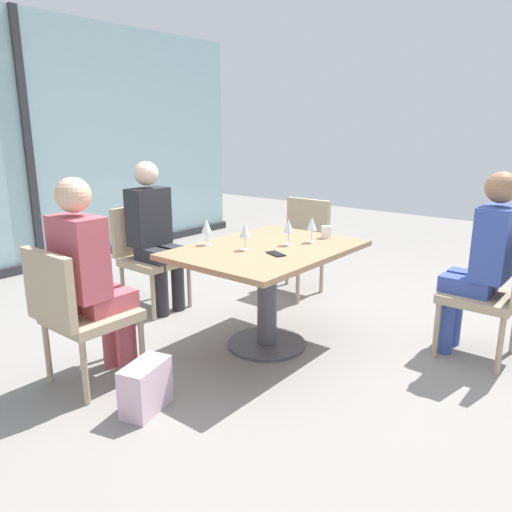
% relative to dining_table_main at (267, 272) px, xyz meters
% --- Properties ---
extents(ground_plane, '(12.00, 12.00, 0.00)m').
position_rel_dining_table_main_xyz_m(ground_plane, '(0.00, 0.00, -0.55)').
color(ground_plane, gray).
extents(window_wall_backdrop, '(5.99, 0.10, 2.70)m').
position_rel_dining_table_main_xyz_m(window_wall_backdrop, '(0.00, 3.20, 0.66)').
color(window_wall_backdrop, '#93B7BC').
rests_on(window_wall_backdrop, ground_plane).
extents(dining_table_main, '(1.28, 0.94, 0.73)m').
position_rel_dining_table_main_xyz_m(dining_table_main, '(0.00, 0.00, 0.00)').
color(dining_table_main, '#997551').
rests_on(dining_table_main, ground_plane).
extents(chair_front_right, '(0.46, 0.50, 0.87)m').
position_rel_dining_table_main_xyz_m(chair_front_right, '(0.78, -1.31, -0.06)').
color(chair_front_right, tan).
rests_on(chair_front_right, ground_plane).
extents(chair_far_left, '(0.50, 0.46, 0.87)m').
position_rel_dining_table_main_xyz_m(chair_far_left, '(-1.16, 0.52, -0.06)').
color(chair_far_left, tan).
rests_on(chair_far_left, ground_plane).
extents(chair_near_window, '(0.46, 0.51, 0.87)m').
position_rel_dining_table_main_xyz_m(chair_near_window, '(0.00, 1.31, -0.06)').
color(chair_near_window, tan).
rests_on(chair_near_window, ground_plane).
extents(chair_far_right, '(0.50, 0.46, 0.87)m').
position_rel_dining_table_main_xyz_m(chair_far_right, '(1.16, 0.52, -0.06)').
color(chair_far_right, tan).
rests_on(chair_far_right, ground_plane).
extents(person_front_right, '(0.34, 0.39, 1.26)m').
position_rel_dining_table_main_xyz_m(person_front_right, '(0.78, -1.20, 0.15)').
color(person_front_right, '#384C9E').
rests_on(person_front_right, ground_plane).
extents(person_far_left, '(0.39, 0.34, 1.26)m').
position_rel_dining_table_main_xyz_m(person_far_left, '(-1.05, 0.52, 0.15)').
color(person_far_left, '#B24C56').
rests_on(person_far_left, ground_plane).
extents(person_near_window, '(0.34, 0.39, 1.26)m').
position_rel_dining_table_main_xyz_m(person_near_window, '(-0.00, 1.20, 0.15)').
color(person_near_window, '#28282D').
rests_on(person_near_window, ground_plane).
extents(wine_glass_0, '(0.07, 0.07, 0.18)m').
position_rel_dining_table_main_xyz_m(wine_glass_0, '(-0.21, 0.37, 0.31)').
color(wine_glass_0, silver).
rests_on(wine_glass_0, dining_table_main).
extents(wine_glass_1, '(0.07, 0.07, 0.18)m').
position_rel_dining_table_main_xyz_m(wine_glass_1, '(-0.16, 0.06, 0.31)').
color(wine_glass_1, silver).
rests_on(wine_glass_1, dining_table_main).
extents(wine_glass_2, '(0.07, 0.07, 0.18)m').
position_rel_dining_table_main_xyz_m(wine_glass_2, '(0.14, -0.08, 0.31)').
color(wine_glass_2, silver).
rests_on(wine_glass_2, dining_table_main).
extents(wine_glass_3, '(0.07, 0.07, 0.18)m').
position_rel_dining_table_main_xyz_m(wine_glass_3, '(0.31, -0.16, 0.31)').
color(wine_glass_3, silver).
rests_on(wine_glass_3, dining_table_main).
extents(coffee_cup, '(0.08, 0.08, 0.09)m').
position_rel_dining_table_main_xyz_m(coffee_cup, '(0.50, -0.17, 0.22)').
color(coffee_cup, white).
rests_on(coffee_cup, dining_table_main).
extents(cell_phone_on_table, '(0.12, 0.16, 0.01)m').
position_rel_dining_table_main_xyz_m(cell_phone_on_table, '(-0.13, -0.17, 0.18)').
color(cell_phone_on_table, black).
rests_on(cell_phone_on_table, dining_table_main).
extents(handbag_1, '(0.33, 0.24, 0.28)m').
position_rel_dining_table_main_xyz_m(handbag_1, '(-1.08, 0.01, -0.41)').
color(handbag_1, beige).
rests_on(handbag_1, ground_plane).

